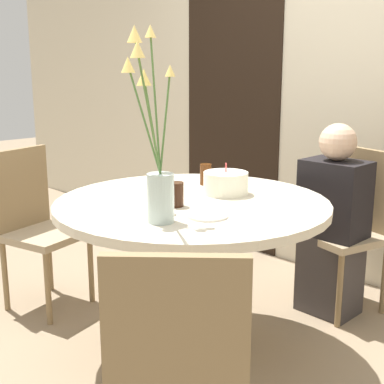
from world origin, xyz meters
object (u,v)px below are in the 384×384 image
Objects in this scene: person_woman at (333,226)px; drink_glass_1 at (175,194)px; chair_far_back at (35,219)px; drink_glass_0 at (206,174)px; drink_glass_2 at (159,197)px; flower_vase at (155,157)px; side_plate at (207,216)px; chair_left_flank at (179,376)px; birthday_cake at (226,183)px; chair_near_front at (354,220)px.

drink_glass_1 is at bearing -102.39° from person_woman.
chair_far_back is 1.04m from drink_glass_0.
drink_glass_2 is 1.17m from person_woman.
flower_vase is 0.34m from side_plate.
chair_far_back reaches higher than drink_glass_0.
chair_left_flank is 8.50× the size of drink_glass_1.
drink_glass_2 is at bearing 133.45° from flower_vase.
drink_glass_0 is at bearing 118.06° from flower_vase.
person_woman is at bearing 90.22° from side_plate.
birthday_cake is 0.33m from drink_glass_1.
person_woman is at bearing 77.61° from drink_glass_1.
birthday_cake is 0.61m from flower_vase.
person_woman is at bearing 52.99° from drink_glass_0.
person_woman is (0.09, 1.21, -0.52)m from flower_vase.
side_plate is 0.62m from drink_glass_0.
side_plate is at bearing -6.16° from drink_glass_1.
birthday_cake is at bearing -20.84° from drink_glass_0.
chair_near_front is 5.32× the size of side_plate.
chair_near_front reaches higher than drink_glass_0.
chair_left_flank is 4.22× the size of birthday_cake.
flower_vase is at bearing -79.36° from chair_left_flank.
flower_vase is 5.47× the size of drink_glass_2.
side_plate is 1.24× the size of drink_glass_2.
person_woman is (0.43, 0.57, -0.31)m from drink_glass_0.
chair_far_back is at bearing -138.51° from person_woman.
drink_glass_0 is at bearing 114.44° from drink_glass_2.
chair_left_flank is 0.87m from flower_vase.
chair_far_back and chair_left_flank have the same top height.
chair_near_front is 1.82m from chair_far_back.
chair_left_flank is at bearing -73.46° from person_woman.
chair_far_back reaches higher than side_plate.
birthday_cake reaches higher than drink_glass_1.
chair_near_front reaches higher than drink_glass_2.
birthday_cake is 0.20× the size of person_woman.
chair_left_flank reaches higher than drink_glass_0.
birthday_cake is 0.46m from drink_glass_2.
chair_near_front is at bearing 74.53° from person_woman.
drink_glass_0 reaches higher than side_plate.
drink_glass_1 is (-0.00, -0.33, -0.00)m from birthday_cake.
chair_near_front and chair_far_back have the same top height.
person_woman is at bearing 85.78° from flower_vase.
drink_glass_0 is 0.47m from drink_glass_1.
person_woman is at bearing -62.45° from chair_far_back.
drink_glass_1 is at bearing -87.34° from chair_near_front.
side_plate is at bearing -99.24° from chair_far_back.
flower_vase is 1.32m from person_woman.
drink_glass_1 is (-0.26, -1.14, 0.30)m from chair_near_front.
flower_vase reaches higher than chair_far_back.
flower_vase is 6.93× the size of drink_glass_0.
birthday_cake reaches higher than chair_near_front.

